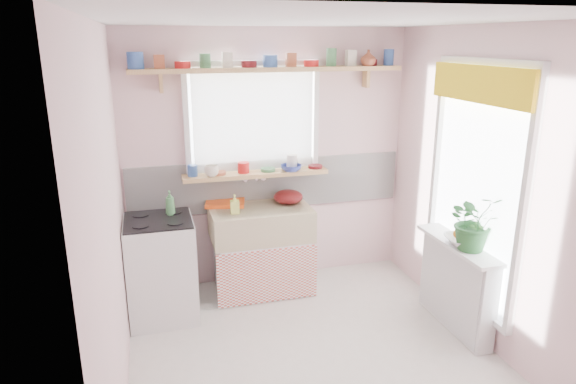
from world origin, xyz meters
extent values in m
plane|color=silver|center=(0.00, 0.00, 0.00)|extent=(3.20, 3.20, 0.00)
plane|color=white|center=(0.00, 0.00, 2.50)|extent=(3.20, 3.20, 0.00)
plane|color=beige|center=(0.00, 1.60, 1.25)|extent=(2.80, 0.00, 2.80)
plane|color=beige|center=(0.00, -1.60, 1.25)|extent=(2.80, 0.00, 2.80)
plane|color=beige|center=(-1.40, 0.00, 1.25)|extent=(0.00, 3.20, 3.20)
plane|color=beige|center=(1.40, 0.00, 1.25)|extent=(0.00, 3.20, 3.20)
cube|color=white|center=(0.00, 1.59, 1.00)|extent=(2.74, 0.03, 0.50)
cube|color=pink|center=(0.00, 1.58, 0.80)|extent=(2.74, 0.02, 0.12)
cube|color=white|center=(-0.15, 1.60, 1.65)|extent=(1.20, 0.01, 1.00)
cube|color=white|center=(-0.15, 1.53, 1.65)|extent=(1.15, 0.02, 0.95)
cube|color=white|center=(1.40, 0.20, 1.25)|extent=(0.01, 1.10, 1.90)
cube|color=yellow|center=(1.31, 0.20, 2.06)|extent=(0.03, 1.20, 0.28)
cube|color=white|center=(-0.15, 1.30, 0.28)|extent=(0.85, 0.55, 0.55)
cube|color=#CA4A3B|center=(-0.15, 1.02, 0.28)|extent=(0.95, 0.02, 0.53)
cube|color=#C0B28C|center=(-0.15, 1.30, 0.70)|extent=(0.95, 0.55, 0.30)
cylinder|color=silver|center=(-0.15, 1.55, 1.10)|extent=(0.03, 0.22, 0.03)
cube|color=white|center=(-1.10, 1.05, 0.45)|extent=(0.58, 0.58, 0.90)
cube|color=black|center=(-1.10, 1.05, 0.91)|extent=(0.56, 0.56, 0.02)
cylinder|color=black|center=(-1.24, 0.91, 0.92)|extent=(0.14, 0.14, 0.01)
cylinder|color=black|center=(-0.96, 0.91, 0.92)|extent=(0.14, 0.14, 0.01)
cylinder|color=black|center=(-1.24, 1.19, 0.92)|extent=(0.14, 0.14, 0.01)
cylinder|color=black|center=(-0.96, 1.19, 0.92)|extent=(0.14, 0.14, 0.01)
cube|color=white|center=(1.30, 0.20, 0.38)|extent=(0.15, 0.90, 0.75)
cube|color=white|center=(1.27, 0.20, 0.76)|extent=(0.22, 0.95, 0.03)
cube|color=tan|center=(-0.15, 1.48, 1.14)|extent=(1.40, 0.22, 0.04)
cube|color=tan|center=(0.00, 1.47, 2.12)|extent=(2.52, 0.24, 0.04)
cylinder|color=#3359A5|center=(-1.18, 1.47, 2.20)|extent=(0.11, 0.11, 0.12)
cylinder|color=#A55133|center=(-0.98, 1.47, 2.20)|extent=(0.11, 0.11, 0.12)
cylinder|color=red|center=(-0.79, 1.47, 2.17)|extent=(0.11, 0.11, 0.06)
cylinder|color=#3F7F4C|center=(-0.59, 1.47, 2.20)|extent=(0.11, 0.11, 0.12)
cylinder|color=silver|center=(-0.39, 1.47, 2.20)|extent=(0.11, 0.11, 0.12)
cylinder|color=#590F14|center=(-0.20, 1.47, 2.17)|extent=(0.11, 0.11, 0.06)
cylinder|color=#3359A5|center=(0.00, 1.47, 2.20)|extent=(0.11, 0.11, 0.12)
cylinder|color=#A55133|center=(0.20, 1.47, 2.20)|extent=(0.11, 0.11, 0.12)
cylinder|color=red|center=(0.39, 1.47, 2.17)|extent=(0.11, 0.11, 0.06)
cylinder|color=#3F7F4C|center=(0.59, 1.47, 2.20)|extent=(0.11, 0.11, 0.12)
cylinder|color=silver|center=(0.79, 1.47, 2.20)|extent=(0.11, 0.11, 0.12)
cylinder|color=#590F14|center=(0.98, 1.47, 2.17)|extent=(0.11, 0.11, 0.06)
cylinder|color=#3359A5|center=(1.18, 1.47, 2.20)|extent=(0.11, 0.11, 0.12)
cylinder|color=#3359A5|center=(-0.77, 1.48, 1.22)|extent=(0.11, 0.11, 0.12)
cylinder|color=#A55133|center=(-0.52, 1.48, 1.22)|extent=(0.11, 0.11, 0.12)
cylinder|color=red|center=(-0.27, 1.48, 1.19)|extent=(0.11, 0.11, 0.06)
cylinder|color=#3F7F4C|center=(-0.03, 1.48, 1.22)|extent=(0.11, 0.11, 0.12)
cylinder|color=silver|center=(0.22, 1.48, 1.22)|extent=(0.11, 0.11, 0.12)
cylinder|color=#590F14|center=(0.47, 1.48, 1.19)|extent=(0.11, 0.11, 0.06)
cube|color=#FB5716|center=(-0.45, 1.50, 0.87)|extent=(0.42, 0.35, 0.04)
ellipsoid|color=#500D0F|center=(0.15, 1.38, 0.92)|extent=(0.37, 0.37, 0.13)
imported|color=#245A29|center=(1.30, 0.06, 1.01)|extent=(0.48, 0.43, 0.47)
imported|color=silver|center=(1.29, 0.14, 0.81)|extent=(0.36, 0.36, 0.07)
imported|color=#2E6127|center=(1.33, 0.06, 0.89)|extent=(0.13, 0.11, 0.22)
imported|color=#E3EF6A|center=(-0.41, 1.22, 0.94)|extent=(0.09, 0.09, 0.18)
imported|color=silver|center=(-0.58, 1.42, 1.21)|extent=(0.17, 0.17, 0.10)
imported|color=#3345A6|center=(0.19, 1.42, 1.19)|extent=(0.25, 0.25, 0.06)
imported|color=brown|center=(0.94, 1.41, 2.22)|extent=(0.19, 0.19, 0.15)
imported|color=#458A4F|center=(-0.99, 1.15, 1.02)|extent=(0.08, 0.09, 0.22)
sphere|color=orange|center=(1.29, 0.14, 0.87)|extent=(0.08, 0.08, 0.08)
sphere|color=orange|center=(1.35, 0.17, 0.87)|extent=(0.08, 0.08, 0.08)
sphere|color=orange|center=(1.24, 0.16, 0.87)|extent=(0.08, 0.08, 0.08)
cylinder|color=gold|center=(1.31, 0.09, 0.88)|extent=(0.18, 0.04, 0.10)
camera|label=1|loc=(-1.13, -3.21, 2.39)|focal=32.00mm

